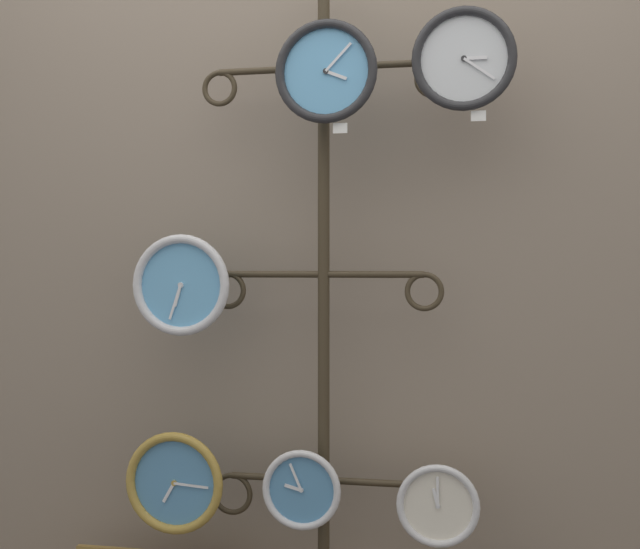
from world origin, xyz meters
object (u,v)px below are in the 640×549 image
object	(u,v)px
clock_bottom_center	(302,490)
clock_bottom_right	(438,505)
clock_middle_left	(181,285)
clock_top_center	(326,72)
clock_top_right	(464,59)
display_stand	(324,446)
clock_bottom_left	(175,483)

from	to	relation	value
clock_bottom_center	clock_bottom_right	xyz separation A→B (m)	(0.38, 0.01, -0.02)
clock_middle_left	clock_bottom_right	distance (m)	0.95
clock_bottom_center	clock_top_center	bearing A→B (deg)	-14.37
clock_top_center	clock_top_right	world-z (taller)	clock_top_right
clock_bottom_center	display_stand	bearing A→B (deg)	64.29
display_stand	clock_top_right	world-z (taller)	display_stand
clock_top_center	clock_bottom_left	xyz separation A→B (m)	(-0.45, 0.01, -1.16)
clock_middle_left	clock_bottom_center	size ratio (longest dim) A/B	1.30
display_stand	clock_bottom_right	size ratio (longest dim) A/B	9.08
clock_middle_left	clock_bottom_right	bearing A→B (deg)	0.18
clock_bottom_left	clock_bottom_center	world-z (taller)	clock_bottom_left
clock_top_right	clock_bottom_right	distance (m)	1.21
display_stand	clock_top_right	distance (m)	1.15
clock_middle_left	clock_bottom_left	size ratio (longest dim) A/B	0.99
display_stand	clock_top_center	world-z (taller)	display_stand
clock_bottom_center	clock_bottom_right	world-z (taller)	clock_bottom_center
display_stand	clock_top_right	size ratio (longest dim) A/B	7.30
clock_bottom_left	clock_top_center	bearing A→B (deg)	-1.67
display_stand	clock_top_center	size ratio (longest dim) A/B	7.19
clock_bottom_left	clock_bottom_center	size ratio (longest dim) A/B	1.31
display_stand	clock_bottom_right	distance (m)	0.37
clock_top_right	clock_middle_left	size ratio (longest dim) A/B	0.96
clock_top_right	clock_bottom_center	bearing A→B (deg)	-178.87
clock_top_center	clock_middle_left	distance (m)	0.73
display_stand	clock_bottom_right	world-z (taller)	display_stand
display_stand	clock_middle_left	bearing A→B (deg)	-167.89
display_stand	clock_bottom_right	xyz separation A→B (m)	(0.34, -0.08, -0.13)
clock_top_center	clock_middle_left	xyz separation A→B (m)	(-0.43, 0.02, -0.59)
display_stand	clock_bottom_center	distance (m)	0.15
clock_top_right	clock_bottom_center	distance (m)	1.27
display_stand	clock_middle_left	distance (m)	0.62
clock_top_center	clock_top_right	xyz separation A→B (m)	(0.37, 0.03, 0.02)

